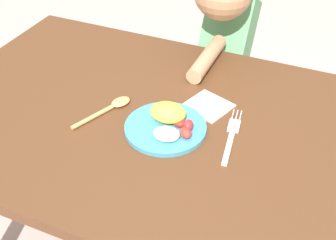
# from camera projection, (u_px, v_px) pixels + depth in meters

# --- Properties ---
(dining_table) EXTENTS (1.25, 0.81, 0.72)m
(dining_table) POSITION_uv_depth(u_px,v_px,m) (157.00, 141.00, 1.22)
(dining_table) COLOR #54311C
(dining_table) RESTS_ON ground_plane
(plate) EXTENTS (0.21, 0.21, 0.06)m
(plate) POSITION_uv_depth(u_px,v_px,m) (168.00, 123.00, 1.12)
(plate) COLOR teal
(plate) RESTS_ON dining_table
(fork) EXTENTS (0.05, 0.22, 0.01)m
(fork) POSITION_uv_depth(u_px,v_px,m) (231.00, 136.00, 1.11)
(fork) COLOR silver
(fork) RESTS_ON dining_table
(spoon) EXTENTS (0.09, 0.18, 0.01)m
(spoon) POSITION_uv_depth(u_px,v_px,m) (111.00, 107.00, 1.20)
(spoon) COLOR tan
(spoon) RESTS_ON dining_table
(person) EXTENTS (0.18, 0.47, 1.01)m
(person) POSITION_uv_depth(u_px,v_px,m) (224.00, 70.00, 1.61)
(person) COLOR #43426F
(person) RESTS_ON ground_plane
(napkin) EXTENTS (0.14, 0.14, 0.00)m
(napkin) POSITION_uv_depth(u_px,v_px,m) (208.00, 106.00, 1.21)
(napkin) COLOR white
(napkin) RESTS_ON dining_table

